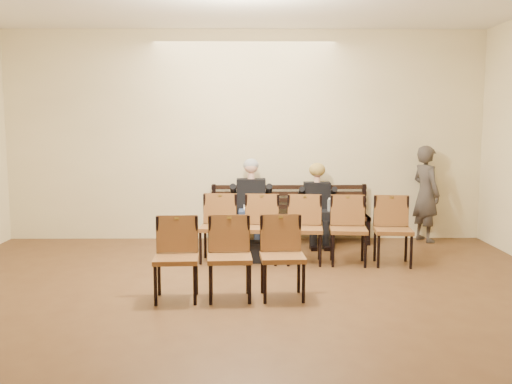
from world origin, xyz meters
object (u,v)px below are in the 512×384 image
laptop (254,211)px  chair_row_front (304,229)px  bench (290,229)px  water_bottle (329,213)px  seated_man (251,202)px  bag (250,252)px  seated_woman (317,207)px  chair_row_back (230,258)px  passerby (426,187)px

laptop → chair_row_front: chair_row_front is taller
bench → water_bottle: size_ratio=11.87×
bench → seated_man: seated_man is taller
bag → chair_row_front: size_ratio=0.13×
seated_woman → chair_row_back: 3.19m
bench → bag: bearing=-116.8°
passerby → chair_row_front: (-2.16, -1.48, -0.44)m
seated_woman → chair_row_front: size_ratio=0.41×
water_bottle → passerby: size_ratio=0.12×
chair_row_back → bench: bearing=70.6°
seated_man → seated_woman: (1.08, 0.00, -0.09)m
passerby → laptop: bearing=75.9°
chair_row_front → bench: bearing=99.8°
seated_woman → chair_row_front: 1.31m
bench → bag: bench is taller
seated_man → chair_row_back: seated_man is taller
seated_man → seated_woman: size_ratio=1.14×
bag → seated_woman: bearing=47.0°
seated_woman → passerby: 1.87m
seated_woman → chair_row_front: seated_woman is taller
laptop → chair_row_front: bearing=-59.9°
seated_man → chair_row_front: seated_man is taller
bench → bag: (-0.65, -1.29, -0.08)m
seated_woman → water_bottle: 0.31m
seated_woman → water_bottle: (0.16, -0.26, -0.05)m
water_bottle → passerby: bearing=16.1°
seated_woman → passerby: bearing=6.9°
bench → chair_row_front: bearing=-85.4°
water_bottle → bag: 1.60m
bag → passerby: passerby is taller
chair_row_back → passerby: bearing=41.6°
water_bottle → bag: water_bottle is taller
seated_man → chair_row_front: 1.48m
laptop → bag: (-0.06, -1.01, -0.43)m
bag → passerby: bearing=25.5°
laptop → chair_row_front: 1.31m
laptop → bag: bearing=-95.9°
bench → passerby: 2.38m
seated_man → seated_woman: 1.08m
seated_woman → chair_row_back: seated_woman is taller
laptop → passerby: bearing=5.3°
seated_man → chair_row_back: size_ratio=0.83×
seated_man → passerby: size_ratio=0.76×
water_bottle → chair_row_back: 3.03m
laptop → bag: 1.10m
bag → chair_row_front: chair_row_front is taller
bench → water_bottle: (0.60, -0.38, 0.33)m
bag → chair_row_front: (0.76, -0.09, 0.34)m
laptop → passerby: 2.90m
bench → water_bottle: 0.79m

